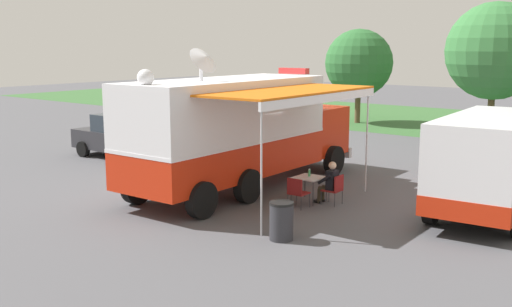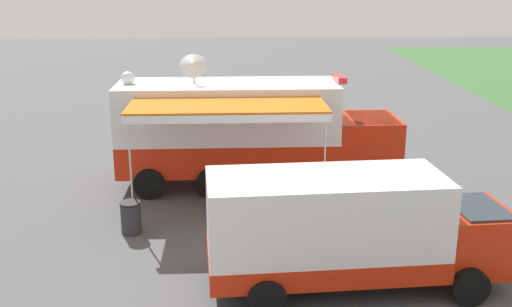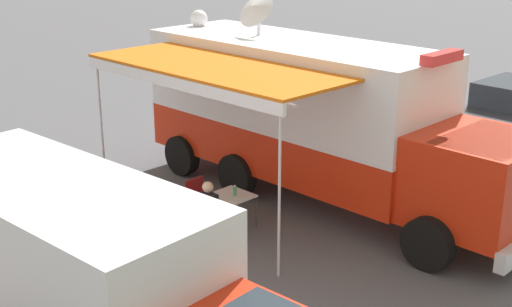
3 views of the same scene
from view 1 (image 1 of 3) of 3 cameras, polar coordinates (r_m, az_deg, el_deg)
The scene contains 14 objects.
ground_plane at distance 18.62m, azimuth -2.81°, elevation -3.75°, with size 100.00×100.00×0.00m, color #515156.
grass_verge at distance 37.26m, azimuth 19.53°, elevation 2.74°, with size 80.00×14.00×0.01m, color #386633.
lot_stripe at distance 21.89m, azimuth -6.21°, elevation -1.66°, with size 0.12×4.80×0.01m, color silver.
command_truck at distance 18.80m, azimuth -1.33°, elevation 2.43°, with size 5.06×9.55×4.53m.
folding_table at distance 17.52m, azimuth 5.05°, elevation -2.42°, with size 0.82×0.82×0.73m.
water_bottle at distance 17.58m, azimuth 5.07°, elevation -1.84°, with size 0.07×0.07×0.22m.
folding_chair_at_table at distance 17.25m, azimuth 7.51°, elevation -3.21°, with size 0.49×0.49×0.87m.
folding_chair_beside_table at distance 16.78m, azimuth 3.90°, elevation -3.53°, with size 0.49×0.49×0.87m.
seated_responder at distance 17.31m, azimuth 6.98°, elevation -2.68°, with size 0.67×0.56×1.25m.
trash_bin at distance 14.13m, azimuth 2.42°, elevation -6.40°, with size 0.57×0.57×0.91m.
support_truck at distance 17.39m, azimuth 21.70°, elevation -0.81°, with size 2.80×6.96×2.70m.
car_behind_truck at distance 24.87m, azimuth -12.66°, elevation 1.63°, with size 4.20×2.02×1.76m.
tree_far_left at distance 35.54m, azimuth 9.74°, elevation 8.44°, with size 3.90×3.90×5.42m.
tree_left_of_centre at distance 31.30m, azimuth 21.71°, elevation 9.01°, with size 4.67×4.67×6.55m.
Camera 1 is at (11.94, -13.55, 4.51)m, focal length 42.17 mm.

